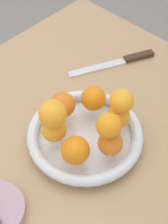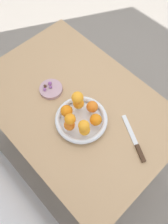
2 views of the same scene
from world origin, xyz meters
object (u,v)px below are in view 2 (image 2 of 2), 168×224
(orange_3, at_px, (84,130))
(knife, at_px, (135,142))
(orange_2, at_px, (69,125))
(candy_ball_3, at_px, (45,89))
(candy_ball_0, at_px, (51,87))
(orange_0, at_px, (79,103))
(candy_dish, at_px, (51,89))
(candy_ball_4, at_px, (51,87))
(dining_table, at_px, (75,110))
(orange_7, at_px, (84,126))
(orange_6, at_px, (70,119))
(orange_8, at_px, (77,98))
(orange_4, at_px, (96,120))
(orange_5, at_px, (92,107))
(orange_1, at_px, (67,111))
(fruit_bowl, at_px, (81,120))
(candy_ball_1, at_px, (50,83))
(candy_ball_2, at_px, (45,86))

(orange_3, bearing_deg, knife, -142.14)
(orange_2, distance_m, candy_ball_3, 0.27)
(candy_ball_0, relative_size, candy_ball_3, 0.96)
(orange_0, distance_m, orange_3, 0.15)
(candy_dish, relative_size, candy_ball_4, 7.83)
(orange_3, height_order, knife, orange_3)
(dining_table, bearing_deg, orange_3, 152.56)
(dining_table, relative_size, candy_dish, 8.63)
(dining_table, distance_m, orange_3, 0.25)
(orange_7, distance_m, knife, 0.28)
(orange_6, bearing_deg, orange_8, -59.71)
(orange_2, xyz_separation_m, candy_ball_3, (0.27, -0.05, -0.04))
(candy_dish, bearing_deg, orange_6, 163.11)
(dining_table, xyz_separation_m, orange_7, (-0.17, 0.09, 0.21))
(orange_4, relative_size, candy_ball_4, 3.67)
(orange_5, bearing_deg, candy_dish, 13.83)
(orange_8, bearing_deg, orange_6, 120.29)
(candy_dish, xyz_separation_m, candy_ball_0, (0.00, -0.00, 0.02))
(candy_ball_4, bearing_deg, orange_0, -172.32)
(orange_1, bearing_deg, candy_dish, -13.61)
(orange_6, relative_size, candy_ball_4, 3.29)
(fruit_bowl, distance_m, candy_ball_1, 0.28)
(orange_2, relative_size, candy_ball_4, 3.36)
(orange_2, xyz_separation_m, candy_ball_0, (0.26, -0.09, -0.04))
(fruit_bowl, height_order, candy_ball_0, fruit_bowl)
(fruit_bowl, relative_size, orange_0, 4.73)
(candy_ball_1, bearing_deg, candy_ball_3, 102.55)
(candy_ball_2, bearing_deg, orange_2, 166.37)
(dining_table, height_order, candy_dish, candy_dish)
(candy_ball_4, bearing_deg, candy_ball_2, 34.60)
(orange_7, height_order, candy_ball_3, orange_7)
(candy_ball_0, bearing_deg, orange_5, -166.23)
(fruit_bowl, distance_m, candy_dish, 0.26)
(orange_6, height_order, candy_ball_1, orange_6)
(candy_ball_1, bearing_deg, dining_table, -170.98)
(orange_8, height_order, candy_ball_4, orange_8)
(orange_2, distance_m, candy_ball_1, 0.30)
(orange_7, bearing_deg, candy_dish, -9.52)
(orange_5, height_order, orange_7, orange_7)
(orange_3, xyz_separation_m, orange_6, (0.07, 0.03, 0.05))
(dining_table, xyz_separation_m, candy_ball_2, (0.18, 0.06, 0.12))
(orange_0, bearing_deg, candy_ball_4, 7.68)
(fruit_bowl, xyz_separation_m, orange_4, (-0.07, -0.04, 0.05))
(orange_0, relative_size, candy_ball_0, 3.86)
(orange_3, relative_size, candy_ball_4, 3.37)
(candy_ball_0, distance_m, candy_ball_4, 0.00)
(dining_table, distance_m, orange_2, 0.23)
(orange_2, bearing_deg, candy_ball_3, -11.30)
(orange_1, distance_m, orange_6, 0.09)
(candy_ball_3, relative_size, candy_ball_4, 0.95)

